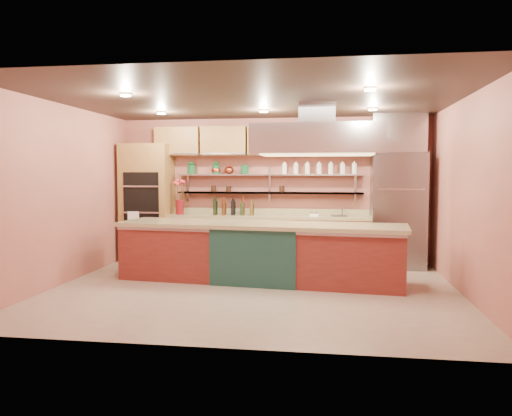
% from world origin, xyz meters
% --- Properties ---
extents(floor, '(6.00, 5.00, 0.02)m').
position_xyz_m(floor, '(0.00, 0.00, -0.01)').
color(floor, gray).
rests_on(floor, ground).
extents(ceiling, '(6.00, 5.00, 0.02)m').
position_xyz_m(ceiling, '(0.00, 0.00, 2.80)').
color(ceiling, black).
rests_on(ceiling, wall_back).
extents(wall_back, '(6.00, 0.04, 2.80)m').
position_xyz_m(wall_back, '(0.00, 2.50, 1.40)').
color(wall_back, '#A85D4F').
rests_on(wall_back, floor).
extents(wall_front, '(6.00, 0.04, 2.80)m').
position_xyz_m(wall_front, '(0.00, -2.50, 1.40)').
color(wall_front, '#A85D4F').
rests_on(wall_front, floor).
extents(wall_left, '(0.04, 5.00, 2.80)m').
position_xyz_m(wall_left, '(-3.00, 0.00, 1.40)').
color(wall_left, '#A85D4F').
rests_on(wall_left, floor).
extents(wall_right, '(0.04, 5.00, 2.80)m').
position_xyz_m(wall_right, '(3.00, 0.00, 1.40)').
color(wall_right, '#A85D4F').
rests_on(wall_right, floor).
extents(oven_stack, '(0.95, 0.64, 2.30)m').
position_xyz_m(oven_stack, '(-2.45, 2.18, 1.15)').
color(oven_stack, olive).
rests_on(oven_stack, floor).
extents(refrigerator, '(0.95, 0.72, 2.10)m').
position_xyz_m(refrigerator, '(2.35, 2.14, 1.05)').
color(refrigerator, gray).
rests_on(refrigerator, floor).
extents(back_counter, '(3.84, 0.64, 0.93)m').
position_xyz_m(back_counter, '(-0.05, 2.20, 0.47)').
color(back_counter, tan).
rests_on(back_counter, floor).
extents(wall_shelf_lower, '(3.60, 0.26, 0.03)m').
position_xyz_m(wall_shelf_lower, '(-0.05, 2.37, 1.35)').
color(wall_shelf_lower, '#B0B3B7').
rests_on(wall_shelf_lower, wall_back).
extents(wall_shelf_upper, '(3.60, 0.26, 0.03)m').
position_xyz_m(wall_shelf_upper, '(-0.05, 2.37, 1.70)').
color(wall_shelf_upper, '#B0B3B7').
rests_on(wall_shelf_upper, wall_back).
extents(upper_cabinets, '(4.60, 0.36, 0.55)m').
position_xyz_m(upper_cabinets, '(0.00, 2.32, 2.35)').
color(upper_cabinets, olive).
rests_on(upper_cabinets, wall_back).
extents(range_hood, '(2.00, 1.00, 0.45)m').
position_xyz_m(range_hood, '(0.91, 0.61, 2.25)').
color(range_hood, '#B0B3B7').
rests_on(range_hood, ceiling).
extents(ceiling_downlights, '(4.00, 2.80, 0.02)m').
position_xyz_m(ceiling_downlights, '(0.00, 0.20, 2.77)').
color(ceiling_downlights, '#FFE5A5').
rests_on(ceiling_downlights, ceiling).
extents(island, '(4.56, 1.43, 0.94)m').
position_xyz_m(island, '(0.01, 0.61, 0.47)').
color(island, maroon).
rests_on(island, floor).
extents(flower_vase, '(0.19, 0.19, 0.28)m').
position_xyz_m(flower_vase, '(-1.78, 2.15, 1.07)').
color(flower_vase, maroon).
rests_on(flower_vase, back_counter).
extents(oil_bottle_cluster, '(0.87, 0.50, 0.27)m').
position_xyz_m(oil_bottle_cluster, '(-0.71, 2.15, 1.06)').
color(oil_bottle_cluster, black).
rests_on(oil_bottle_cluster, back_counter).
extents(kitchen_scale, '(0.19, 0.15, 0.09)m').
position_xyz_m(kitchen_scale, '(0.83, 2.15, 0.98)').
color(kitchen_scale, white).
rests_on(kitchen_scale, back_counter).
extents(bar_faucet, '(0.03, 0.03, 0.20)m').
position_xyz_m(bar_faucet, '(1.35, 2.25, 1.03)').
color(bar_faucet, silver).
rests_on(bar_faucet, back_counter).
extents(copper_kettle, '(0.20, 0.20, 0.15)m').
position_xyz_m(copper_kettle, '(-0.84, 2.37, 1.79)').
color(copper_kettle, '#BB472B').
rests_on(copper_kettle, wall_shelf_upper).
extents(green_canister, '(0.18, 0.18, 0.18)m').
position_xyz_m(green_canister, '(-0.53, 2.37, 1.80)').
color(green_canister, '#104C23').
rests_on(green_canister, wall_shelf_upper).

